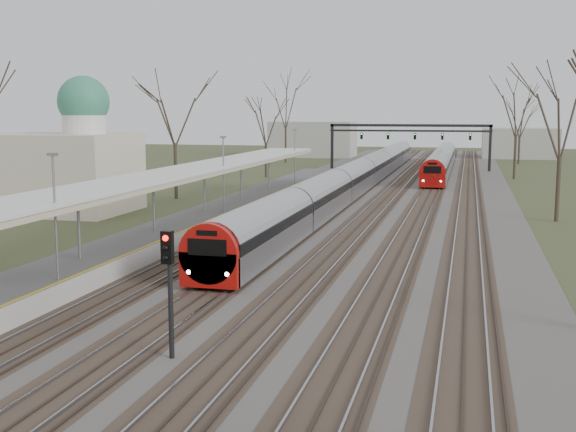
{
  "coord_description": "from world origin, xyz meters",
  "views": [
    {
      "loc": [
        7.93,
        -10.85,
        7.61
      ],
      "look_at": [
        -1.54,
        26.91,
        2.0
      ],
      "focal_mm": 45.0,
      "sensor_mm": 36.0,
      "label": 1
    }
  ],
  "objects": [
    {
      "name": "track_bed",
      "position": [
        0.26,
        55.0,
        0.06
      ],
      "size": [
        24.0,
        160.0,
        0.22
      ],
      "color": "#474442",
      "rests_on": "ground"
    },
    {
      "name": "canopy",
      "position": [
        -9.05,
        32.99,
        3.93
      ],
      "size": [
        4.1,
        50.0,
        3.11
      ],
      "color": "slate",
      "rests_on": "platform"
    },
    {
      "name": "tree_west_far",
      "position": [
        -17.0,
        48.0,
        8.02
      ],
      "size": [
        5.5,
        5.5,
        11.33
      ],
      "color": "#2D231C",
      "rests_on": "ground"
    },
    {
      "name": "train_far",
      "position": [
        4.5,
        83.14,
        1.48
      ],
      "size": [
        2.62,
        45.21,
        3.05
      ],
      "color": "#ADAFB7",
      "rests_on": "ground"
    },
    {
      "name": "dome_building",
      "position": [
        -21.71,
        38.0,
        3.72
      ],
      "size": [
        10.0,
        8.0,
        10.3
      ],
      "color": "beige",
      "rests_on": "ground"
    },
    {
      "name": "tree_east_far",
      "position": [
        14.0,
        42.0,
        7.29
      ],
      "size": [
        5.0,
        5.0,
        10.3
      ],
      "color": "#2D231C",
      "rests_on": "ground"
    },
    {
      "name": "signal_post",
      "position": [
        -0.75,
        8.96,
        2.72
      ],
      "size": [
        0.35,
        0.45,
        4.1
      ],
      "color": "black",
      "rests_on": "ground"
    },
    {
      "name": "platform",
      "position": [
        -9.05,
        37.5,
        0.5
      ],
      "size": [
        3.5,
        69.0,
        1.0
      ],
      "primitive_type": "cube",
      "color": "#9E9B93",
      "rests_on": "ground"
    },
    {
      "name": "signal_gantry",
      "position": [
        0.29,
        84.99,
        4.91
      ],
      "size": [
        21.0,
        0.59,
        6.08
      ],
      "color": "black",
      "rests_on": "ground"
    },
    {
      "name": "train_near",
      "position": [
        -2.5,
        61.81,
        1.48
      ],
      "size": [
        2.62,
        90.21,
        3.05
      ],
      "color": "#ADAFB7",
      "rests_on": "ground"
    }
  ]
}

